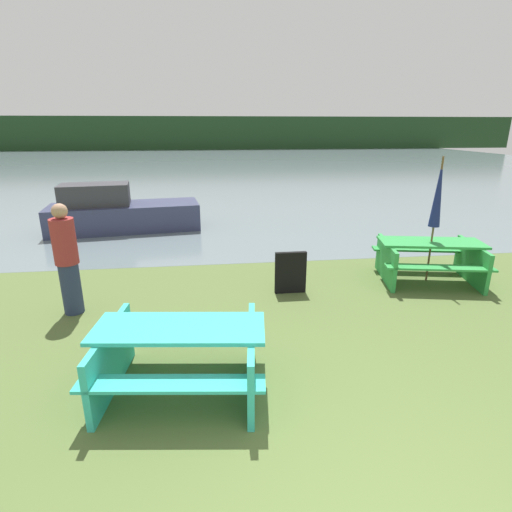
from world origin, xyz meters
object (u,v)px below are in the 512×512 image
(picnic_table_teal, at_px, (181,351))
(person, at_px, (67,260))
(umbrella_navy, at_px, (438,194))
(boat, at_px, (120,213))
(picnic_table_green, at_px, (429,257))
(signboard, at_px, (291,273))

(picnic_table_teal, xyz_separation_m, person, (-1.81, 2.18, 0.40))
(umbrella_navy, relative_size, boat, 0.55)
(picnic_table_green, height_order, boat, boat)
(umbrella_navy, xyz_separation_m, signboard, (-2.72, -0.26, -1.29))
(umbrella_navy, xyz_separation_m, boat, (-6.60, 4.75, -1.16))
(boat, distance_m, person, 5.40)
(picnic_table_teal, distance_m, picnic_table_green, 5.28)
(picnic_table_green, xyz_separation_m, boat, (-6.60, 4.75, 0.03))
(boat, height_order, person, person)
(umbrella_navy, bearing_deg, picnic_table_teal, -147.94)
(signboard, bearing_deg, person, -174.17)
(picnic_table_teal, distance_m, person, 2.86)
(picnic_table_teal, xyz_separation_m, signboard, (1.75, 2.54, -0.10))
(umbrella_navy, distance_m, boat, 8.22)
(picnic_table_green, xyz_separation_m, umbrella_navy, (0.00, 0.00, 1.19))
(umbrella_navy, xyz_separation_m, person, (-6.29, -0.62, -0.79))
(person, relative_size, signboard, 2.33)
(boat, bearing_deg, umbrella_navy, -43.24)
(picnic_table_teal, bearing_deg, picnic_table_green, 32.06)
(boat, xyz_separation_m, signboard, (3.88, -5.01, -0.13))
(picnic_table_teal, distance_m, signboard, 3.09)
(boat, bearing_deg, signboard, -59.75)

